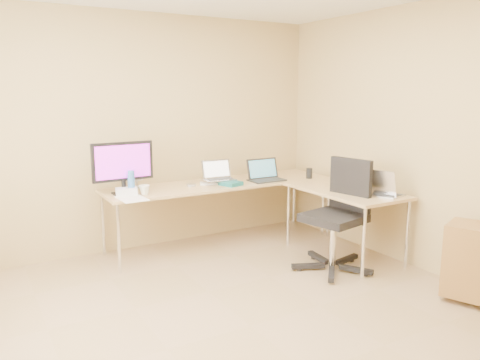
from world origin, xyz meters
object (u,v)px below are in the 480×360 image
desk_return (344,222)px  mug (145,190)px  laptop_return (388,185)px  office_chair (334,221)px  laptop_black (267,170)px  keyboard (221,183)px  laptop_center (219,170)px  desk_main (220,214)px  desk_fan (137,176)px  monitor (123,168)px  water_bottle (131,183)px  cabinet (475,261)px

desk_return → mug: bearing=156.9°
laptop_return → desk_return: bearing=3.9°
office_chair → laptop_black: bearing=81.6°
keyboard → mug: mug is taller
desk_return → laptop_center: (-1.02, 0.94, 0.52)m
desk_main → laptop_black: bearing=-18.0°
laptop_black → desk_fan: size_ratio=1.61×
desk_return → laptop_center: 1.48m
mug → monitor: bearing=141.2°
desk_return → keyboard: (-1.01, 0.92, 0.38)m
laptop_return → office_chair: size_ratio=0.30×
desk_fan → laptop_center: bearing=2.2°
desk_return → keyboard: bearing=137.4°
desk_main → laptop_return: size_ratio=8.06×
desk_main → laptop_black: 0.74m
laptop_center → water_bottle: 1.03m
water_bottle → cabinet: size_ratio=0.40×
office_chair → laptop_center: bearing=105.9°
desk_main → laptop_center: (-0.04, -0.06, 0.52)m
desk_return → monitor: monitor is taller
desk_return → mug: mug is taller
keyboard → laptop_return: laptop_return is taller
desk_main → keyboard: (-0.03, -0.08, 0.38)m
laptop_center → mug: size_ratio=3.25×
monitor → laptop_center: (1.08, -0.02, -0.11)m
desk_return → water_bottle: bearing=156.5°
monitor → desk_fan: (0.22, 0.24, -0.14)m
monitor → desk_return: bearing=-27.1°
desk_main → desk_fan: bearing=167.6°
desk_main → desk_fan: 1.05m
mug → water_bottle: size_ratio=0.42×
laptop_return → office_chair: (-0.54, 0.18, -0.34)m
laptop_center → keyboard: 0.14m
laptop_return → desk_fan: bearing=36.4°
cabinet → desk_return: bearing=74.1°
laptop_center → mug: 0.92m
desk_return → office_chair: (-0.39, -0.27, 0.14)m
desk_main → laptop_black: size_ratio=6.55×
desk_main → water_bottle: (-1.07, -0.11, 0.49)m
desk_main → mug: 1.06m
desk_main → desk_return: (0.98, -1.00, 0.00)m
laptop_center → laptop_black: (0.57, -0.11, -0.03)m
laptop_center → keyboard: size_ratio=0.73×
water_bottle → laptop_black: bearing=-2.1°
laptop_center → keyboard: laptop_center is taller
mug → laptop_return: (2.08, -1.27, 0.06)m
laptop_center → desk_fan: 0.90m
desk_fan → laptop_black: bearing=4.5°
laptop_black → office_chair: office_chair is taller
monitor → water_bottle: monitor is taller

